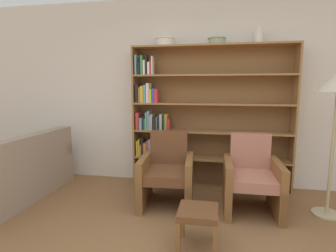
{
  "coord_description": "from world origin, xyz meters",
  "views": [
    {
      "loc": [
        0.2,
        -1.57,
        1.47
      ],
      "look_at": [
        -0.42,
        1.84,
        0.95
      ],
      "focal_mm": 28.0,
      "sensor_mm": 36.0,
      "label": 1
    }
  ],
  "objects_px": {
    "bowl_terracotta": "(165,41)",
    "couch": "(13,177)",
    "armchair_cushioned": "(251,178)",
    "footstool": "(198,216)",
    "vase_tall": "(259,36)",
    "armchair_leather": "(167,173)",
    "bookshelf": "(195,122)",
    "bowl_olive": "(217,41)"
  },
  "relations": [
    {
      "from": "bowl_terracotta",
      "to": "bowl_olive",
      "type": "relative_size",
      "value": 1.08
    },
    {
      "from": "vase_tall",
      "to": "bowl_olive",
      "type": "bearing_deg",
      "value": 180.0
    },
    {
      "from": "bowl_terracotta",
      "to": "vase_tall",
      "type": "xyz_separation_m",
      "value": [
        1.27,
        0.0,
        0.03
      ]
    },
    {
      "from": "bowl_terracotta",
      "to": "armchair_leather",
      "type": "bearing_deg",
      "value": -76.68
    },
    {
      "from": "armchair_leather",
      "to": "bowl_terracotta",
      "type": "bearing_deg",
      "value": -80.62
    },
    {
      "from": "bookshelf",
      "to": "bowl_olive",
      "type": "distance_m",
      "value": 1.16
    },
    {
      "from": "armchair_cushioned",
      "to": "bookshelf",
      "type": "bearing_deg",
      "value": -42.62
    },
    {
      "from": "armchair_cushioned",
      "to": "footstool",
      "type": "distance_m",
      "value": 1.05
    },
    {
      "from": "bookshelf",
      "to": "bowl_olive",
      "type": "height_order",
      "value": "bowl_olive"
    },
    {
      "from": "bowl_olive",
      "to": "vase_tall",
      "type": "xyz_separation_m",
      "value": [
        0.54,
        0.0,
        0.04
      ]
    },
    {
      "from": "bookshelf",
      "to": "armchair_cushioned",
      "type": "bearing_deg",
      "value": -42.13
    },
    {
      "from": "bowl_terracotta",
      "to": "armchair_leather",
      "type": "xyz_separation_m",
      "value": [
        0.15,
        -0.64,
        -1.71
      ]
    },
    {
      "from": "vase_tall",
      "to": "armchair_leather",
      "type": "distance_m",
      "value": 2.16
    },
    {
      "from": "armchair_leather",
      "to": "couch",
      "type": "bearing_deg",
      "value": 2.99
    },
    {
      "from": "bowl_terracotta",
      "to": "bowl_olive",
      "type": "bearing_deg",
      "value": 0.0
    },
    {
      "from": "bowl_terracotta",
      "to": "couch",
      "type": "distance_m",
      "value": 2.74
    },
    {
      "from": "bookshelf",
      "to": "vase_tall",
      "type": "relative_size",
      "value": 10.71
    },
    {
      "from": "couch",
      "to": "armchair_leather",
      "type": "xyz_separation_m",
      "value": [
        2.01,
        0.24,
        0.09
      ]
    },
    {
      "from": "bowl_terracotta",
      "to": "armchair_leather",
      "type": "height_order",
      "value": "bowl_terracotta"
    },
    {
      "from": "vase_tall",
      "to": "footstool",
      "type": "bearing_deg",
      "value": -113.6
    },
    {
      "from": "couch",
      "to": "footstool",
      "type": "height_order",
      "value": "couch"
    },
    {
      "from": "armchair_cushioned",
      "to": "footstool",
      "type": "bearing_deg",
      "value": 56.6
    },
    {
      "from": "vase_tall",
      "to": "bowl_terracotta",
      "type": "bearing_deg",
      "value": -180.0
    },
    {
      "from": "armchair_leather",
      "to": "armchair_cushioned",
      "type": "bearing_deg",
      "value": 176.07
    },
    {
      "from": "couch",
      "to": "footstool",
      "type": "xyz_separation_m",
      "value": [
        2.46,
        -0.64,
        0.0
      ]
    },
    {
      "from": "bowl_terracotta",
      "to": "footstool",
      "type": "distance_m",
      "value": 2.43
    },
    {
      "from": "vase_tall",
      "to": "footstool",
      "type": "relative_size",
      "value": 0.55
    },
    {
      "from": "couch",
      "to": "vase_tall",
      "type": "bearing_deg",
      "value": -73.01
    },
    {
      "from": "bookshelf",
      "to": "vase_tall",
      "type": "bearing_deg",
      "value": -1.35
    },
    {
      "from": "bowl_olive",
      "to": "armchair_cushioned",
      "type": "bearing_deg",
      "value": -55.01
    },
    {
      "from": "armchair_cushioned",
      "to": "bowl_terracotta",
      "type": "bearing_deg",
      "value": -29.19
    },
    {
      "from": "bowl_terracotta",
      "to": "bowl_olive",
      "type": "xyz_separation_m",
      "value": [
        0.72,
        0.0,
        -0.01
      ]
    },
    {
      "from": "bookshelf",
      "to": "armchair_cushioned",
      "type": "height_order",
      "value": "bookshelf"
    },
    {
      "from": "vase_tall",
      "to": "armchair_leather",
      "type": "relative_size",
      "value": 0.23
    },
    {
      "from": "bookshelf",
      "to": "couch",
      "type": "relative_size",
      "value": 1.36
    },
    {
      "from": "bookshelf",
      "to": "vase_tall",
      "type": "distance_m",
      "value": 1.42
    },
    {
      "from": "bookshelf",
      "to": "bowl_olive",
      "type": "xyz_separation_m",
      "value": [
        0.28,
        -0.02,
        1.12
      ]
    },
    {
      "from": "armchair_cushioned",
      "to": "armchair_leather",
      "type": "bearing_deg",
      "value": -0.49
    },
    {
      "from": "bowl_terracotta",
      "to": "footstool",
      "type": "relative_size",
      "value": 0.72
    },
    {
      "from": "bowl_olive",
      "to": "couch",
      "type": "bearing_deg",
      "value": -161.06
    },
    {
      "from": "bowl_terracotta",
      "to": "armchair_cushioned",
      "type": "xyz_separation_m",
      "value": [
        1.17,
        -0.64,
        -1.71
      ]
    },
    {
      "from": "bookshelf",
      "to": "bowl_terracotta",
      "type": "bearing_deg",
      "value": -177.47
    }
  ]
}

